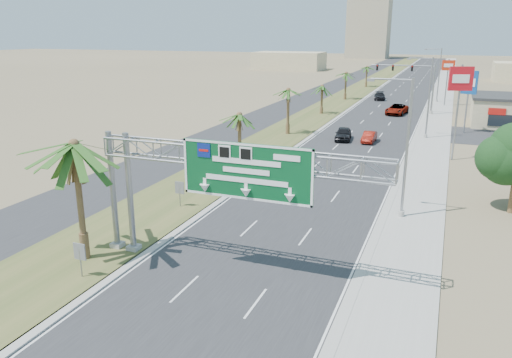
{
  "coord_description": "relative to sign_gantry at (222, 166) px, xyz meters",
  "views": [
    {
      "loc": [
        9.99,
        -13.48,
        12.97
      ],
      "look_at": [
        -0.75,
        14.1,
        4.2
      ],
      "focal_mm": 35.0,
      "sensor_mm": 36.0,
      "label": 1
    }
  ],
  "objects": [
    {
      "name": "palm_row_c",
      "position": [
        -8.44,
        38.07,
        -0.39
      ],
      "size": [
        3.99,
        3.99,
        6.75
      ],
      "color": "brown",
      "rests_on": "ground"
    },
    {
      "name": "sign_gantry",
      "position": [
        0.0,
        0.0,
        0.0
      ],
      "size": [
        16.75,
        1.24,
        7.5
      ],
      "color": "gray",
      "rests_on": "ground"
    },
    {
      "name": "car_far",
      "position": [
        -2.08,
        77.59,
        -5.32
      ],
      "size": [
        2.75,
        5.31,
        1.47
      ],
      "primitive_type": "imported",
      "rotation": [
        0.0,
        0.0,
        0.14
      ],
      "color": "black",
      "rests_on": "ground"
    },
    {
      "name": "palm_row_e",
      "position": [
        -8.44,
        75.07,
        -0.97
      ],
      "size": [
        3.99,
        3.99,
        6.15
      ],
      "color": "brown",
      "rests_on": "ground"
    },
    {
      "name": "pole_sign_blue",
      "position": [
        13.1,
        47.66,
        0.21
      ],
      "size": [
        2.01,
        0.82,
        8.34
      ],
      "color": "gray",
      "rests_on": "ground"
    },
    {
      "name": "streetlight_near",
      "position": [
        8.36,
        12.07,
        -1.36
      ],
      "size": [
        3.27,
        0.44,
        10.0
      ],
      "color": "gray",
      "rests_on": "ground"
    },
    {
      "name": "median_signback_a",
      "position": [
        -6.74,
        -3.93,
        -4.61
      ],
      "size": [
        0.75,
        0.08,
        2.08
      ],
      "color": "gray",
      "rests_on": "ground"
    },
    {
      "name": "car_right_lane",
      "position": [
        3.06,
        60.16,
        -5.24
      ],
      "size": [
        3.5,
        6.22,
        1.64
      ],
      "primitive_type": "imported",
      "rotation": [
        0.0,
        0.0,
        -0.14
      ],
      "color": "gray",
      "rests_on": "ground"
    },
    {
      "name": "palm_row_f",
      "position": [
        -8.44,
        100.07,
        -1.35
      ],
      "size": [
        3.99,
        3.99,
        5.75
      ],
      "color": "brown",
      "rests_on": "ground"
    },
    {
      "name": "signal_mast",
      "position": [
        6.23,
        62.05,
        -1.21
      ],
      "size": [
        10.28,
        0.71,
        8.0
      ],
      "color": "gray",
      "rests_on": "ground"
    },
    {
      "name": "median_grass",
      "position": [
        -8.94,
        100.07,
        -6.0
      ],
      "size": [
        7.0,
        300.0,
        0.12
      ],
      "primitive_type": "cube",
      "color": "#415224",
      "rests_on": "ground"
    },
    {
      "name": "palm_row_b",
      "position": [
        -8.44,
        22.07,
        -1.16
      ],
      "size": [
        3.99,
        3.99,
        5.95
      ],
      "color": "brown",
      "rests_on": "ground"
    },
    {
      "name": "car_left_lane",
      "position": [
        -0.94,
        37.23,
        -5.27
      ],
      "size": [
        2.42,
        4.81,
        1.57
      ],
      "primitive_type": "imported",
      "rotation": [
        0.0,
        0.0,
        0.12
      ],
      "color": "black",
      "rests_on": "ground"
    },
    {
      "name": "car_mid_lane",
      "position": [
        2.29,
        37.04,
        -5.41
      ],
      "size": [
        1.43,
        3.97,
        1.3
      ],
      "primitive_type": "imported",
      "rotation": [
        0.0,
        0.0,
        -0.01
      ],
      "color": "maroon",
      "rests_on": "ground"
    },
    {
      "name": "road",
      "position": [
        1.06,
        100.07,
        -6.05
      ],
      "size": [
        12.0,
        300.0,
        0.02
      ],
      "primitive_type": "cube",
      "color": "#28282B",
      "rests_on": "ground"
    },
    {
      "name": "median_signback_b",
      "position": [
        -7.44,
        8.07,
        -4.61
      ],
      "size": [
        0.75,
        0.08,
        2.08
      ],
      "color": "gray",
      "rests_on": "ground"
    },
    {
      "name": "opposing_road",
      "position": [
        -15.94,
        100.07,
        -6.05
      ],
      "size": [
        8.0,
        300.0,
        0.02
      ],
      "primitive_type": "cube",
      "color": "#28282B",
      "rests_on": "ground"
    },
    {
      "name": "streetlight_far",
      "position": [
        8.36,
        78.07,
        -1.36
      ],
      "size": [
        3.27,
        0.44,
        10.0
      ],
      "color": "gray",
      "rests_on": "ground"
    },
    {
      "name": "streetlight_mid",
      "position": [
        8.36,
        42.07,
        -1.36
      ],
      "size": [
        3.27,
        0.44,
        10.0
      ],
      "color": "gray",
      "rests_on": "ground"
    },
    {
      "name": "sidewalk_right",
      "position": [
        9.56,
        100.07,
        -6.01
      ],
      "size": [
        4.0,
        300.0,
        0.1
      ],
      "primitive_type": "cube",
      "color": "#9E9B93",
      "rests_on": "ground"
    },
    {
      "name": "palm_near",
      "position": [
        -8.14,
        -1.93,
        0.87
      ],
      "size": [
        5.7,
        5.7,
        8.35
      ],
      "color": "brown",
      "rests_on": "ground"
    },
    {
      "name": "building_distant_left",
      "position": [
        -43.94,
        150.07,
        -3.06
      ],
      "size": [
        24.0,
        14.0,
        6.0
      ],
      "primitive_type": "cube",
      "color": "tan",
      "rests_on": "ground"
    },
    {
      "name": "pole_sign_red_far",
      "position": [
        10.06,
        73.55,
        0.49
      ],
      "size": [
        2.22,
        0.71,
        8.3
      ],
      "color": "gray",
      "rests_on": "ground"
    },
    {
      "name": "palm_row_d",
      "position": [
        -8.44,
        56.07,
        -1.64
      ],
      "size": [
        3.99,
        3.99,
        5.45
      ],
      "color": "brown",
      "rests_on": "ground"
    },
    {
      "name": "pole_sign_red_near",
      "position": [
        11.8,
        31.5,
        1.73
      ],
      "size": [
        2.36,
        1.09,
        9.82
      ],
      "color": "gray",
      "rests_on": "ground"
    },
    {
      "name": "tower_distant",
      "position": [
        -30.94,
        240.07,
        11.44
      ],
      "size": [
        20.0,
        16.0,
        35.0
      ],
      "primitive_type": "cube",
      "color": "tan",
      "rests_on": "ground"
    }
  ]
}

